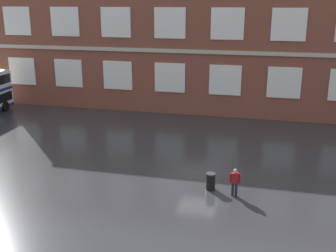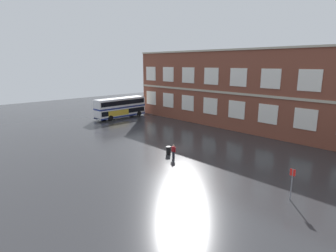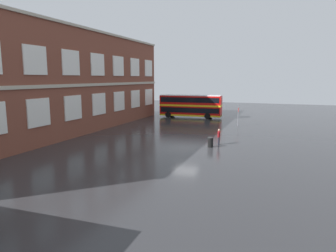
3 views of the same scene
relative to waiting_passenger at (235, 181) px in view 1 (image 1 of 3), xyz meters
name	(u,v)px [view 1 (image 1 of 3)]	position (x,y,z in m)	size (l,w,h in m)	color
ground_plane	(203,161)	(-2.63, 4.88, -0.93)	(120.00, 120.00, 0.00)	#2B2B2D
brick_terminal_building	(231,45)	(-2.52, 20.86, 5.56)	(48.59, 8.19, 13.28)	brown
waiting_passenger	(235,181)	(0.00, 0.00, 0.00)	(0.64, 0.27, 1.70)	black
station_litter_bin	(211,181)	(-1.47, 0.57, -0.41)	(0.60, 0.60, 1.03)	black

